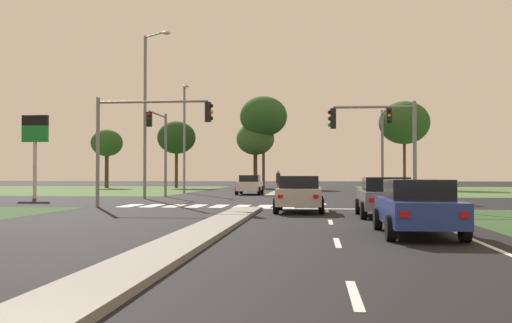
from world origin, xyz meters
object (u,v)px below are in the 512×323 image
at_px(car_blue_near, 417,207).
at_px(car_white_fourth, 250,185).
at_px(pedestrian_at_median, 278,179).
at_px(fuel_price_totem, 35,138).
at_px(traffic_signal_far_left, 160,139).
at_px(car_silver_third, 299,194).
at_px(treeline_second, 176,138).
at_px(treeline_third, 255,139).
at_px(street_lamp_third, 184,134).
at_px(traffic_signal_near_left, 142,130).
at_px(treeline_fifth, 404,123).
at_px(traffic_signal_near_right, 381,135).
at_px(traffic_signal_far_right, 385,137).
at_px(treeline_fourth, 264,117).
at_px(street_lamp_second, 147,108).
at_px(car_grey_fifth, 385,197).
at_px(treeline_near, 107,143).

distance_m(car_blue_near, car_white_fourth, 31.72).
relative_size(pedestrian_at_median, fuel_price_totem, 0.32).
bearing_deg(traffic_signal_far_left, pedestrian_at_median, 36.34).
relative_size(car_silver_third, treeline_second, 0.55).
bearing_deg(treeline_third, car_white_fourth, -85.38).
relative_size(car_white_fourth, treeline_second, 0.56).
xyz_separation_m(car_blue_near, street_lamp_third, (-13.76, 33.58, 4.31)).
bearing_deg(traffic_signal_near_left, car_white_fourth, 80.19).
bearing_deg(treeline_fifth, treeline_second, 172.50).
height_order(street_lamp_third, treeline_third, street_lamp_third).
relative_size(traffic_signal_near_right, street_lamp_third, 0.55).
xyz_separation_m(traffic_signal_far_right, traffic_signal_far_left, (-15.20, -0.19, -0.04)).
bearing_deg(treeline_fifth, traffic_signal_far_left, -128.47).
distance_m(treeline_second, treeline_fourth, 10.64).
height_order(treeline_second, treeline_third, treeline_second).
bearing_deg(treeline_fourth, car_silver_third, -83.01).
relative_size(traffic_signal_far_left, pedestrian_at_median, 3.36).
xyz_separation_m(car_white_fourth, street_lamp_third, (-5.93, 2.83, 4.29)).
xyz_separation_m(traffic_signal_far_left, treeline_fourth, (4.66, 28.62, 4.25)).
xyz_separation_m(car_white_fourth, traffic_signal_near_left, (-3.23, -18.69, 3.00)).
bearing_deg(treeline_fourth, car_white_fourth, -87.95).
bearing_deg(traffic_signal_near_right, fuel_price_totem, 155.43).
bearing_deg(traffic_signal_far_right, street_lamp_third, 148.25).
distance_m(car_blue_near, street_lamp_second, 26.27).
bearing_deg(street_lamp_second, street_lamp_third, 90.54).
relative_size(street_lamp_second, treeline_third, 1.40).
xyz_separation_m(car_grey_fifth, pedestrian_at_median, (-5.44, 22.62, 0.44)).
distance_m(car_grey_fifth, treeline_fourth, 46.92).
height_order(traffic_signal_far_right, street_lamp_second, street_lamp_second).
bearing_deg(car_silver_third, pedestrian_at_median, 96.12).
bearing_deg(treeline_near, pedestrian_at_median, -45.73).
bearing_deg(traffic_signal_near_left, street_lamp_second, 104.82).
xyz_separation_m(car_grey_fifth, treeline_near, (-27.07, 44.80, 4.48)).
bearing_deg(car_silver_third, car_white_fourth, 101.86).
distance_m(street_lamp_second, fuel_price_totem, 7.96).
relative_size(traffic_signal_near_left, treeline_second, 0.74).
bearing_deg(traffic_signal_near_right, street_lamp_second, 145.14).
distance_m(traffic_signal_far_right, traffic_signal_near_right, 11.93).
height_order(car_silver_third, traffic_signal_far_left, traffic_signal_far_left).
relative_size(car_white_fourth, car_grey_fifth, 1.05).
relative_size(traffic_signal_near_left, treeline_fourth, 0.55).
xyz_separation_m(traffic_signal_far_right, treeline_third, (-11.57, 29.20, 1.64)).
relative_size(traffic_signal_near_right, pedestrian_at_median, 2.84).
xyz_separation_m(car_blue_near, treeline_second, (-18.96, 52.54, 5.16)).
bearing_deg(car_grey_fifth, fuel_price_totem, 144.47).
relative_size(treeline_second, treeline_fourth, 0.74).
distance_m(car_grey_fifth, traffic_signal_near_left, 12.59).
distance_m(traffic_signal_far_right, treeline_third, 31.46).
bearing_deg(traffic_signal_near_left, traffic_signal_far_left, 100.72).
relative_size(car_blue_near, traffic_signal_near_left, 0.80).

